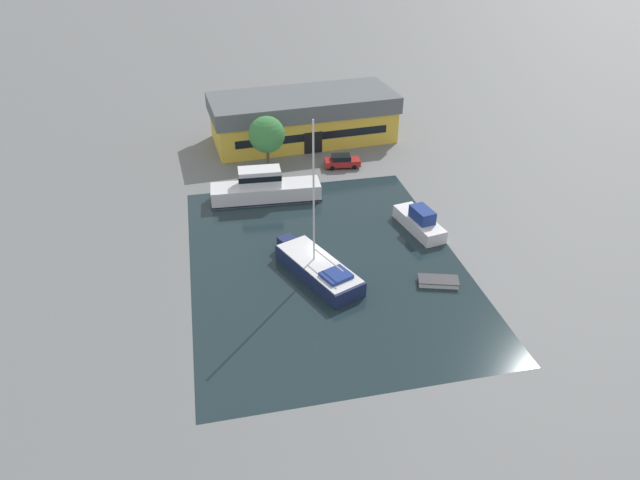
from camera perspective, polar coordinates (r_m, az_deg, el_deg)
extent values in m
plane|color=slate|center=(52.80, 0.56, -2.31)|extent=(440.00, 440.00, 0.00)
cube|color=#19282D|center=(52.80, 0.56, -2.31)|extent=(24.61, 32.85, 0.01)
cube|color=gold|center=(78.69, -1.70, 11.41)|extent=(24.44, 11.61, 4.07)
cube|color=#565B60|center=(77.65, -1.73, 13.56)|extent=(25.17, 11.96, 2.14)
cube|color=black|center=(74.53, -0.68, 9.70)|extent=(2.40, 0.25, 2.85)
cube|color=black|center=(74.23, -0.69, 10.28)|extent=(20.11, 1.65, 1.02)
cylinder|color=brown|center=(69.65, -5.21, 8.03)|extent=(0.37, 0.37, 3.14)
sphere|color=#387A3D|center=(68.42, -5.34, 10.47)|extent=(4.31, 4.31, 4.31)
cube|color=maroon|center=(70.95, 2.24, 7.79)|extent=(4.52, 2.33, 0.74)
cube|color=black|center=(70.66, 2.11, 8.26)|extent=(2.42, 1.88, 0.55)
cube|color=black|center=(70.83, 3.03, 8.28)|extent=(0.20, 1.50, 0.44)
cylinder|color=black|center=(72.04, 3.21, 7.85)|extent=(0.62, 0.26, 0.60)
cylinder|color=black|center=(70.53, 3.42, 7.29)|extent=(0.62, 0.26, 0.60)
cylinder|color=black|center=(71.68, 1.07, 7.77)|extent=(0.62, 0.26, 0.60)
cylinder|color=black|center=(70.17, 1.23, 7.21)|extent=(0.62, 0.26, 0.60)
cube|color=#19234C|center=(50.72, -0.14, -2.98)|extent=(6.70, 9.99, 1.37)
cube|color=#19234C|center=(54.44, -3.36, -0.33)|extent=(1.82, 1.68, 1.37)
cube|color=silver|center=(50.31, -0.14, -2.31)|extent=(6.43, 9.59, 0.08)
cylinder|color=silver|center=(47.44, -0.64, 4.61)|extent=(0.16, 0.16, 12.97)
cylinder|color=silver|center=(48.71, 0.82, -1.97)|extent=(1.77, 3.97, 0.12)
cube|color=navy|center=(48.47, 1.63, -3.54)|extent=(2.92, 2.81, 0.30)
cube|color=silver|center=(63.38, -5.42, 4.80)|extent=(12.08, 3.67, 1.81)
cube|color=black|center=(63.73, -5.39, 4.19)|extent=(12.20, 3.73, 0.18)
cube|color=silver|center=(62.52, -6.06, 6.28)|extent=(4.64, 2.44, 1.92)
cube|color=black|center=(62.44, -6.07, 6.43)|extent=(4.74, 2.51, 0.62)
cube|color=silver|center=(51.11, 11.74, -4.10)|extent=(3.66, 2.41, 0.42)
cube|color=#333338|center=(50.96, 11.77, -3.88)|extent=(3.81, 2.54, 0.08)
cube|color=silver|center=(58.41, 9.87, 1.61)|extent=(3.47, 7.12, 1.31)
cube|color=navy|center=(57.49, 10.19, 2.52)|extent=(2.05, 2.97, 1.25)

